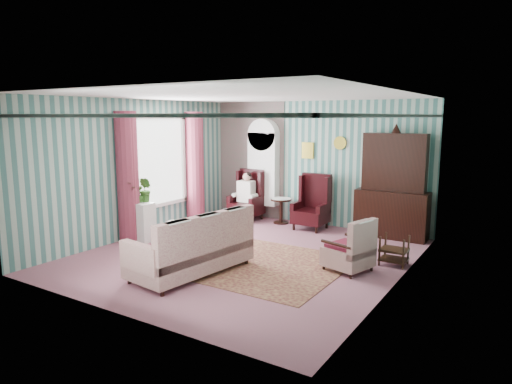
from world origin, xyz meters
The scene contains 17 objects.
floor centered at (0.00, 0.00, 0.00)m, with size 6.00×6.00×0.00m, color #975869.
room_shell centered at (-0.62, 0.18, 2.01)m, with size 5.53×6.02×2.91m.
bookcase centered at (-1.35, 2.84, 1.12)m, with size 0.80×0.28×2.24m, color silver.
dresser_hutch centered at (1.90, 2.72, 1.18)m, with size 1.50×0.56×2.36m, color black.
wingback_left centered at (-1.60, 2.45, 0.62)m, with size 0.76×0.80×1.25m, color black.
wingback_right centered at (0.15, 2.45, 0.62)m, with size 0.76×0.80×1.25m, color black.
seated_woman centered at (-1.60, 2.45, 0.59)m, with size 0.44×0.40×1.18m, color white, non-canonical shape.
round_side_table centered at (-0.70, 2.60, 0.30)m, with size 0.50×0.50×0.60m, color black.
nest_table centered at (2.47, 0.90, 0.27)m, with size 0.45×0.38×0.54m, color black.
plant_stand centered at (-2.40, -0.30, 0.40)m, with size 0.55×0.35×0.80m, color silver.
rug centered at (0.30, -0.30, 0.01)m, with size 3.20×2.60×0.01m, color #4D191A.
sofa centered at (-0.22, -1.28, 0.51)m, with size 2.11×0.95×1.02m, color #BEBA93.
floral_armchair centered at (1.90, 0.20, 0.45)m, with size 0.74×0.83×0.90m, color beige.
coffee_table centered at (-1.54, 0.03, 0.20)m, with size 0.83×0.51×0.40m, color black.
potted_plant_a centered at (-2.47, -0.43, 1.03)m, with size 0.42×0.36×0.46m, color #174917.
potted_plant_b centered at (-2.35, -0.17, 1.06)m, with size 0.28×0.23×0.52m, color #1A541B.
potted_plant_c centered at (-2.43, -0.28, 0.97)m, with size 0.19×0.19×0.34m, color #25591B.
Camera 1 is at (4.48, -6.80, 2.54)m, focal length 32.00 mm.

